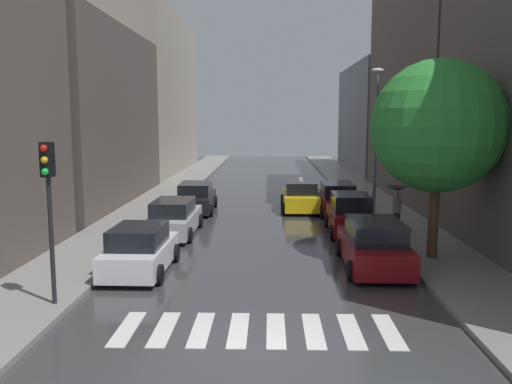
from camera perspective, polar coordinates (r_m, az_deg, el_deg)
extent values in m
cube|color=#38383B|center=(35.47, 1.02, -0.40)|extent=(28.00, 72.00, 0.04)
cube|color=gray|center=(36.10, -9.35, -0.20)|extent=(3.00, 72.00, 0.15)
cube|color=gray|center=(35.99, 11.42, -0.28)|extent=(3.00, 72.00, 0.15)
cube|color=silver|center=(13.78, -13.49, -13.89)|extent=(0.45, 2.20, 0.01)
cube|color=silver|center=(13.58, -9.71, -14.11)|extent=(0.45, 2.20, 0.01)
cube|color=silver|center=(13.44, -5.82, -14.28)|extent=(0.45, 2.20, 0.01)
cube|color=silver|center=(13.36, -1.86, -14.38)|extent=(0.45, 2.20, 0.01)
cube|color=silver|center=(13.34, 2.12, -14.42)|extent=(0.45, 2.20, 0.01)
cube|color=silver|center=(13.38, 6.10, -14.39)|extent=(0.45, 2.20, 0.01)
cube|color=silver|center=(13.48, 10.04, -14.29)|extent=(0.45, 2.20, 0.01)
cube|color=silver|center=(13.64, 13.90, -14.13)|extent=(0.45, 2.20, 0.01)
cube|color=#564C47|center=(33.57, -18.32, 7.60)|extent=(6.00, 16.35, 10.30)
cube|color=#9E9384|center=(51.63, -11.30, 10.03)|extent=(6.00, 20.62, 14.33)
cube|color=#564C47|center=(35.96, 19.30, 12.52)|extent=(6.00, 16.86, 16.53)
cube|color=slate|center=(53.56, 13.16, 7.58)|extent=(6.00, 18.05, 10.02)
cube|color=silver|center=(18.25, -12.14, -6.60)|extent=(1.85, 4.08, 0.78)
cube|color=black|center=(17.90, -12.37, -4.57)|extent=(1.61, 2.25, 0.63)
cylinder|color=black|center=(19.79, -13.69, -6.24)|extent=(0.23, 0.64, 0.64)
cylinder|color=black|center=(19.38, -8.55, -6.40)|extent=(0.23, 0.64, 0.64)
cylinder|color=black|center=(17.33, -16.13, -8.35)|extent=(0.23, 0.64, 0.64)
cylinder|color=black|center=(16.85, -10.27, -8.62)|extent=(0.23, 0.64, 0.64)
cube|color=#B2B7BF|center=(23.78, -8.65, -3.16)|extent=(1.83, 4.73, 0.77)
cube|color=black|center=(23.43, -8.79, -1.60)|extent=(1.60, 2.61, 0.63)
cylinder|color=black|center=(25.50, -9.98, -2.99)|extent=(0.23, 0.64, 0.64)
cylinder|color=black|center=(25.19, -5.98, -3.05)|extent=(0.23, 0.64, 0.64)
cylinder|color=black|center=(22.52, -11.62, -4.47)|extent=(0.23, 0.64, 0.64)
cylinder|color=black|center=(22.17, -7.10, -4.56)|extent=(0.23, 0.64, 0.64)
cube|color=black|center=(29.48, -6.36, -0.98)|extent=(1.94, 4.62, 0.78)
cube|color=black|center=(29.15, -6.43, 0.34)|extent=(1.67, 2.56, 0.64)
cylinder|color=black|center=(31.11, -7.72, -0.99)|extent=(0.24, 0.65, 0.64)
cylinder|color=black|center=(30.92, -4.35, -1.00)|extent=(0.24, 0.65, 0.64)
cylinder|color=black|center=(28.16, -8.55, -1.94)|extent=(0.24, 0.65, 0.64)
cylinder|color=black|center=(27.94, -4.83, -1.95)|extent=(0.24, 0.65, 0.64)
cube|color=maroon|center=(18.83, 12.34, -6.09)|extent=(2.00, 4.75, 0.82)
cube|color=black|center=(18.44, 12.53, -4.01)|extent=(1.74, 2.62, 0.67)
cylinder|color=black|center=(20.25, 8.83, -5.79)|extent=(0.23, 0.64, 0.64)
cylinder|color=black|center=(20.56, 14.23, -5.73)|extent=(0.23, 0.64, 0.64)
cylinder|color=black|center=(17.26, 10.02, -8.22)|extent=(0.23, 0.64, 0.64)
cylinder|color=black|center=(17.62, 16.34, -8.08)|extent=(0.23, 0.64, 0.64)
cube|color=maroon|center=(24.09, 9.91, -2.90)|extent=(1.84, 4.16, 0.89)
cube|color=black|center=(23.75, 10.02, -1.07)|extent=(1.59, 2.30, 0.73)
cylinder|color=black|center=(25.38, 7.55, -2.99)|extent=(0.23, 0.64, 0.64)
cylinder|color=black|center=(25.59, 11.47, -2.99)|extent=(0.23, 0.64, 0.64)
cylinder|color=black|center=(22.72, 8.11, -4.28)|extent=(0.23, 0.64, 0.64)
cylinder|color=black|center=(22.95, 12.49, -4.26)|extent=(0.23, 0.64, 0.64)
cube|color=maroon|center=(29.18, 8.53, -1.07)|extent=(1.82, 4.79, 0.81)
cube|color=black|center=(28.84, 8.62, 0.31)|extent=(1.59, 2.64, 0.67)
cylinder|color=black|center=(30.67, 6.48, -1.10)|extent=(0.22, 0.64, 0.64)
cylinder|color=black|center=(30.89, 9.80, -1.10)|extent=(0.22, 0.64, 0.64)
cylinder|color=black|center=(27.57, 7.08, -2.12)|extent=(0.22, 0.64, 0.64)
cylinder|color=black|center=(27.81, 10.76, -2.11)|extent=(0.22, 0.64, 0.64)
cube|color=yellow|center=(29.94, 4.71, -0.80)|extent=(1.89, 4.61, 0.80)
cube|color=black|center=(29.61, 4.75, 0.52)|extent=(1.65, 2.54, 0.65)
cube|color=#F2EDCC|center=(29.56, 4.76, 1.32)|extent=(0.20, 0.36, 0.18)
cylinder|color=black|center=(31.43, 2.85, -0.84)|extent=(0.23, 0.64, 0.64)
cylinder|color=black|center=(31.55, 6.21, -0.85)|extent=(0.23, 0.64, 0.64)
cylinder|color=black|center=(28.44, 3.04, -1.77)|extent=(0.23, 0.64, 0.64)
cylinder|color=black|center=(28.56, 6.75, -1.77)|extent=(0.23, 0.64, 0.64)
cylinder|color=black|center=(24.50, 14.67, -3.02)|extent=(0.28, 0.28, 0.80)
cylinder|color=gray|center=(24.38, 14.73, -1.37)|extent=(0.36, 0.36, 0.63)
sphere|color=tan|center=(24.31, 14.76, -0.34)|extent=(0.25, 0.25, 0.25)
cone|color=black|center=(24.27, 14.79, 0.34)|extent=(1.01, 1.01, 0.20)
cylinder|color=#333338|center=(24.32, 14.76, -0.52)|extent=(0.02, 0.02, 0.73)
cylinder|color=#513823|center=(19.98, 18.28, -2.85)|extent=(0.36, 0.36, 2.68)
sphere|color=#2B8331|center=(19.66, 18.69, 6.63)|extent=(4.60, 4.60, 4.60)
cylinder|color=black|center=(15.18, -20.85, -4.88)|extent=(0.12, 0.12, 3.40)
cube|color=black|center=(14.88, -21.25, 3.23)|extent=(0.30, 0.30, 0.90)
sphere|color=red|center=(14.69, -21.58, 4.34)|extent=(0.18, 0.18, 0.18)
sphere|color=#F2A519|center=(14.71, -21.52, 3.17)|extent=(0.18, 0.18, 0.18)
sphere|color=green|center=(14.74, -21.46, 2.01)|extent=(0.18, 0.18, 0.18)
cylinder|color=#595B60|center=(27.56, 12.54, 4.80)|extent=(0.16, 0.16, 7.07)
ellipsoid|color=beige|center=(27.62, 12.78, 12.45)|extent=(0.60, 0.28, 0.24)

